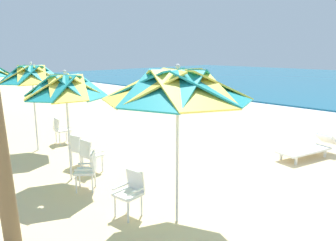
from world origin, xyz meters
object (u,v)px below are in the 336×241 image
(beach_umbrella_1, at_px, (66,88))
(plastic_chair_3, at_px, (78,148))
(plastic_chair_1, at_px, (90,154))
(beach_umbrella_0, at_px, (178,87))
(plastic_chair_0, at_px, (131,190))
(plastic_chair_4, at_px, (61,129))
(sun_lounger_1, at_px, (308,148))
(plastic_chair_2, at_px, (88,169))
(beach_umbrella_2, at_px, (32,75))

(beach_umbrella_1, height_order, plastic_chair_3, beach_umbrella_1)
(plastic_chair_3, bearing_deg, plastic_chair_1, -4.26)
(beach_umbrella_0, bearing_deg, plastic_chair_0, -149.64)
(plastic_chair_3, bearing_deg, plastic_chair_4, 163.45)
(beach_umbrella_0, distance_m, beach_umbrella_1, 3.23)
(sun_lounger_1, bearing_deg, beach_umbrella_1, -119.66)
(plastic_chair_2, xyz_separation_m, plastic_chair_3, (-1.59, 0.66, 0.00))
(plastic_chair_0, height_order, beach_umbrella_1, beach_umbrella_1)
(plastic_chair_3, relative_size, plastic_chair_4, 1.00)
(plastic_chair_2, bearing_deg, plastic_chair_1, 146.75)
(plastic_chair_3, bearing_deg, plastic_chair_2, -22.70)
(beach_umbrella_2, xyz_separation_m, sun_lounger_1, (6.28, 5.33, -2.06))
(plastic_chair_2, relative_size, beach_umbrella_2, 0.32)
(plastic_chair_0, height_order, sun_lounger_1, plastic_chair_0)
(plastic_chair_0, xyz_separation_m, plastic_chair_3, (-3.16, 0.72, 0.00))
(beach_umbrella_0, height_order, beach_umbrella_2, beach_umbrella_0)
(plastic_chair_0, relative_size, sun_lounger_1, 0.39)
(plastic_chair_0, bearing_deg, beach_umbrella_2, 174.20)
(beach_umbrella_1, bearing_deg, beach_umbrella_0, 6.74)
(plastic_chair_0, bearing_deg, plastic_chair_1, 165.09)
(plastic_chair_4, bearing_deg, plastic_chair_0, -14.44)
(beach_umbrella_0, relative_size, plastic_chair_1, 3.30)
(plastic_chair_0, xyz_separation_m, plastic_chair_4, (-5.59, 1.44, 0.00))
(beach_umbrella_0, distance_m, plastic_chair_0, 2.18)
(plastic_chair_1, height_order, plastic_chair_2, same)
(beach_umbrella_2, bearing_deg, plastic_chair_2, -7.37)
(plastic_chair_2, height_order, plastic_chair_3, same)
(plastic_chair_1, height_order, sun_lounger_1, plastic_chair_1)
(beach_umbrella_1, xyz_separation_m, plastic_chair_3, (-0.74, 0.64, -1.74))
(beach_umbrella_2, height_order, sun_lounger_1, beach_umbrella_2)
(beach_umbrella_1, xyz_separation_m, beach_umbrella_2, (-2.97, 0.47, 0.10))
(plastic_chair_1, height_order, beach_umbrella_2, beach_umbrella_2)
(beach_umbrella_0, height_order, plastic_chair_4, beach_umbrella_0)
(plastic_chair_0, bearing_deg, beach_umbrella_0, 30.36)
(beach_umbrella_1, relative_size, plastic_chair_4, 3.05)
(plastic_chair_4, bearing_deg, beach_umbrella_2, -77.48)
(beach_umbrella_2, height_order, plastic_chair_4, beach_umbrella_2)
(plastic_chair_3, height_order, beach_umbrella_2, beach_umbrella_2)
(plastic_chair_2, height_order, sun_lounger_1, plastic_chair_2)
(plastic_chair_1, bearing_deg, sun_lounger_1, 56.89)
(beach_umbrella_0, distance_m, beach_umbrella_2, 6.17)
(beach_umbrella_2, bearing_deg, beach_umbrella_1, -9.01)
(plastic_chair_1, bearing_deg, beach_umbrella_1, -81.05)
(beach_umbrella_1, bearing_deg, plastic_chair_4, 156.74)
(plastic_chair_1, relative_size, plastic_chair_4, 1.00)
(beach_umbrella_0, xyz_separation_m, plastic_chair_3, (-3.94, 0.26, -1.98))
(plastic_chair_3, height_order, plastic_chair_4, same)
(sun_lounger_1, bearing_deg, plastic_chair_3, -128.09)
(beach_umbrella_0, height_order, beach_umbrella_1, beach_umbrella_0)
(beach_umbrella_0, height_order, plastic_chair_0, beach_umbrella_0)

